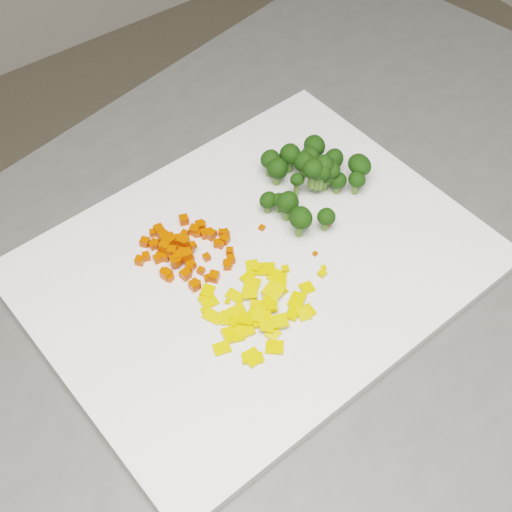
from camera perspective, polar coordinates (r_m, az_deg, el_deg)
counter_block at (r=1.21m, az=3.23°, el=-13.76°), size 1.25×0.99×0.90m
cutting_board at (r=0.81m, az=0.00°, el=-0.72°), size 0.51×0.41×0.01m
carrot_pile at (r=0.80m, az=-5.72°, el=0.87°), size 0.11×0.11×0.03m
pepper_pile at (r=0.76m, az=0.41°, el=-4.00°), size 0.13×0.13×0.02m
broccoli_pile at (r=0.85m, az=4.32°, el=6.27°), size 0.13×0.13×0.06m
carrot_cube_0 at (r=0.82m, az=-5.96°, el=0.76°), size 0.01×0.01×0.01m
carrot_cube_1 at (r=0.84m, az=-5.79°, el=2.90°), size 0.01×0.01×0.01m
carrot_cube_2 at (r=0.84m, az=-4.40°, el=2.45°), size 0.01×0.01×0.01m
carrot_cube_3 at (r=0.80m, az=-4.43°, el=-1.19°), size 0.01×0.01×0.01m
carrot_cube_4 at (r=0.81m, az=-5.42°, el=0.34°), size 0.01×0.01×0.01m
carrot_cube_5 at (r=0.81m, az=-2.11°, el=0.37°), size 0.01×0.01×0.01m
carrot_cube_6 at (r=0.82m, az=-5.57°, el=1.21°), size 0.01×0.01×0.01m
carrot_cube_7 at (r=0.80m, az=-5.34°, el=-0.95°), size 0.01×0.01×0.01m
carrot_cube_8 at (r=0.80m, az=-5.40°, el=-0.25°), size 0.01×0.01×0.01m
carrot_cube_9 at (r=0.80m, az=-5.23°, el=-0.75°), size 0.01×0.01×0.01m
carrot_cube_10 at (r=0.81m, az=-7.29°, el=1.30°), size 0.01×0.01×0.01m
carrot_cube_11 at (r=0.83m, az=-4.10°, el=1.79°), size 0.01×0.01×0.01m
carrot_cube_12 at (r=0.79m, az=-3.91°, el=-1.78°), size 0.01×0.01×0.01m
carrot_cube_13 at (r=0.82m, az=-8.24°, el=0.84°), size 0.01×0.01×0.01m
carrot_cube_14 at (r=0.84m, az=-8.26°, el=1.85°), size 0.01×0.01×0.01m
carrot_cube_15 at (r=0.82m, az=-6.35°, el=1.19°), size 0.01×0.01×0.01m
carrot_cube_16 at (r=0.81m, az=-6.91°, el=1.21°), size 0.01×0.01×0.01m
carrot_cube_17 at (r=0.81m, az=-7.74°, el=-0.05°), size 0.01×0.01×0.01m
carrot_cube_18 at (r=0.79m, az=-6.22°, el=-0.28°), size 0.01×0.01×0.01m
carrot_cube_19 at (r=0.83m, az=-4.50°, el=2.45°), size 0.01×0.01×0.01m
carrot_cube_20 at (r=0.80m, az=-5.94°, el=0.35°), size 0.01×0.01×0.01m
carrot_cube_21 at (r=0.83m, az=-3.66°, el=1.75°), size 0.01×0.01×0.01m
carrot_cube_22 at (r=0.80m, az=-2.30°, el=-0.77°), size 0.01×0.01×0.01m
carrot_cube_23 at (r=0.78m, az=-4.94°, el=-2.34°), size 0.01×0.01×0.01m
carrot_cube_24 at (r=0.82m, az=-2.86°, el=0.90°), size 0.01×0.01×0.01m
carrot_cube_25 at (r=0.84m, az=-7.77°, el=2.09°), size 0.01×0.01×0.01m
carrot_cube_26 at (r=0.79m, az=-6.93°, el=-1.74°), size 0.01×0.01×0.01m
carrot_cube_27 at (r=0.81m, az=-5.76°, el=1.11°), size 0.01×0.01×0.01m
carrot_cube_28 at (r=0.80m, az=-7.41°, el=-1.21°), size 0.01×0.01×0.01m
carrot_cube_29 at (r=0.81m, az=-7.30°, el=-0.03°), size 0.01×0.01×0.01m
carrot_cube_30 at (r=0.83m, az=-5.75°, el=1.79°), size 0.01×0.01×0.01m
carrot_cube_31 at (r=0.81m, az=-6.09°, el=1.28°), size 0.01×0.01×0.01m
carrot_cube_32 at (r=0.81m, az=-8.78°, el=-0.03°), size 0.01×0.01×0.01m
carrot_cube_33 at (r=0.81m, az=-9.29°, el=-0.36°), size 0.01×0.01×0.01m
carrot_cube_34 at (r=0.81m, az=-7.32°, el=0.77°), size 0.01×0.01×0.01m
carrot_cube_35 at (r=0.80m, az=-2.27°, el=-0.58°), size 0.01×0.01×0.01m
carrot_cube_36 at (r=0.82m, az=-7.04°, el=1.06°), size 0.01×0.01×0.01m
carrot_cube_37 at (r=0.82m, az=-2.47°, el=1.32°), size 0.01×0.01×0.01m
carrot_cube_38 at (r=0.83m, az=-2.79°, el=1.88°), size 0.01×0.01×0.01m
carrot_cube_39 at (r=0.81m, az=-5.06°, el=0.86°), size 0.01×0.01×0.01m
carrot_cube_40 at (r=0.81m, az=-5.59°, el=-0.14°), size 0.01×0.01×0.01m
carrot_cube_41 at (r=0.82m, az=-7.37°, el=0.58°), size 0.01×0.01×0.01m
carrot_cube_42 at (r=0.80m, az=-2.01°, el=-0.25°), size 0.01×0.01×0.01m
carrot_cube_43 at (r=0.83m, az=-6.85°, el=1.47°), size 0.01×0.01×0.01m
carrot_cube_44 at (r=0.80m, az=-5.55°, el=0.13°), size 0.01×0.01×0.01m
carrot_cube_45 at (r=0.79m, az=-7.17°, el=-1.47°), size 0.01×0.01×0.01m
carrot_cube_46 at (r=0.82m, az=-2.67°, el=1.35°), size 0.01×0.01×0.01m
carrot_cube_47 at (r=0.80m, az=-6.75°, el=0.39°), size 0.01×0.01×0.01m
carrot_cube_48 at (r=0.81m, az=-5.70°, el=1.18°), size 0.01×0.01×0.01m
carrot_cube_49 at (r=0.79m, az=-5.66°, el=-1.48°), size 0.01×0.01×0.01m
carrot_cube_50 at (r=0.82m, az=-7.63°, el=0.82°), size 0.01×0.01×0.01m
carrot_cube_51 at (r=0.81m, az=-3.97°, el=-0.09°), size 0.01×0.01×0.01m
carrot_cube_52 at (r=0.83m, az=-7.42°, el=1.68°), size 0.01×0.01×0.01m
carrot_cube_53 at (r=0.83m, az=-2.46°, el=1.87°), size 0.01×0.01×0.01m
carrot_cube_54 at (r=0.82m, az=-7.61°, el=0.23°), size 0.01×0.01×0.01m
carrot_cube_55 at (r=0.80m, az=-6.23°, el=-0.04°), size 0.01×0.01×0.01m
carrot_cube_56 at (r=0.83m, az=-6.45°, el=1.31°), size 0.01×0.01×0.01m
carrot_cube_57 at (r=0.81m, az=-5.83°, el=1.16°), size 0.01×0.01×0.01m
carrot_cube_58 at (r=0.83m, az=-4.95°, el=2.07°), size 0.01×0.01×0.01m
carrot_cube_59 at (r=0.82m, az=-3.14°, el=1.02°), size 0.01×0.01×0.01m
carrot_cube_60 at (r=0.80m, az=-6.51°, el=-0.41°), size 0.01×0.01×0.01m
carrot_cube_61 at (r=0.83m, az=-4.74°, el=1.81°), size 0.01×0.01×0.01m
carrot_cube_62 at (r=0.81m, az=-6.45°, el=0.24°), size 0.01×0.01×0.01m
carrot_cube_63 at (r=0.83m, az=-8.88°, el=1.11°), size 0.01×0.01×0.01m
carrot_cube_64 at (r=0.79m, az=-3.38°, el=-1.66°), size 0.01×0.01×0.01m
carrot_cube_65 at (r=0.81m, az=-7.88°, el=-0.22°), size 0.01×0.01×0.01m
carrot_cube_66 at (r=0.78m, az=-4.89°, el=-2.31°), size 0.01×0.01×0.01m
carrot_cube_67 at (r=0.82m, az=-8.11°, el=0.97°), size 0.01×0.01×0.01m
pepper_chunk_0 at (r=0.75m, az=0.89°, el=-5.69°), size 0.02×0.02×0.01m
pepper_chunk_1 at (r=0.77m, az=-0.52°, el=-3.06°), size 0.02×0.02×0.01m
pepper_chunk_2 at (r=0.77m, az=0.62°, el=-4.14°), size 0.02×0.02×0.01m
pepper_chunk_3 at (r=0.75m, az=-0.99°, el=-5.98°), size 0.02×0.02×0.01m
pepper_chunk_4 at (r=0.75m, az=1.88°, el=-5.24°), size 0.02×0.02×0.01m
pepper_chunk_5 at (r=0.79m, az=-0.67°, el=-1.71°), size 0.02×0.02×0.01m
pepper_chunk_6 at (r=0.78m, az=1.90°, el=-2.71°), size 0.01×0.02×0.01m
pepper_chunk_7 at (r=0.80m, az=-0.29°, el=-0.93°), size 0.02×0.02×0.01m
pepper_chunk_8 at (r=0.76m, az=-1.47°, el=-4.53°), size 0.02×0.02×0.01m
pepper_chunk_9 at (r=0.74m, az=1.50°, el=-7.33°), size 0.02×0.02×0.01m
pepper_chunk_10 at (r=0.77m, az=-1.64°, el=-3.25°), size 0.02×0.02×0.01m
pepper_chunk_11 at (r=0.77m, az=1.40°, el=-2.80°), size 0.03×0.03×0.01m
pepper_chunk_12 at (r=0.78m, az=-0.35°, el=-2.40°), size 0.03×0.03×0.01m
pepper_chunk_13 at (r=0.75m, az=0.70°, el=-5.02°), size 0.02×0.02×0.01m
pepper_chunk_14 at (r=0.76m, az=-1.31°, el=-5.20°), size 0.03×0.03×0.01m
pepper_chunk_15 at (r=0.76m, az=3.02°, el=-4.50°), size 0.02×0.02×0.01m
pepper_chunk_16 at (r=0.79m, az=1.48°, el=-1.56°), size 0.02×0.02×0.01m
pepper_chunk_17 at (r=0.75m, az=-0.82°, el=-5.07°), size 0.02×0.02×0.01m
pepper_chunk_18 at (r=0.76m, az=3.97°, el=-4.50°), size 0.02×0.02×0.00m
pepper_chunk_19 at (r=0.73m, az=-0.29°, el=-8.16°), size 0.03×0.02×0.01m
pepper_chunk_20 at (r=0.77m, az=-3.82°, el=-3.61°), size 0.02×0.02×0.01m
pepper_chunk_21 at (r=0.76m, az=0.26°, el=-5.00°), size 0.03×0.03×0.01m
pepper_chunk_22 at (r=0.76m, az=3.88°, el=-4.65°), size 0.02×0.02×0.01m
pepper_chunk_23 at (r=0.78m, az=-3.89°, el=-2.83°), size 0.02×0.02×0.01m
pepper_chunk_24 at (r=0.76m, az=-2.22°, el=-4.98°), size 0.02×0.02×0.01m
pepper_chunk_25 at (r=0.74m, az=-2.75°, el=-7.38°), size 0.02×0.02×0.00m
pepper_chunk_26 at (r=0.73m, az=-0.25°, el=-8.12°), size 0.02×0.02×0.01m
pepper_chunk_27 at (r=0.77m, az=3.30°, el=-3.58°), size 0.03×0.02×0.01m
pepper_chunk_28 at (r=0.76m, az=-3.47°, el=-4.86°), size 0.02×0.02×0.01m
pepper_chunk_29 at (r=0.76m, az=-1.47°, el=-5.23°), size 0.02×0.02×0.01m
pepper_chunk_30 at (r=0.77m, az=0.15°, el=-4.20°), size 0.03×0.03×0.01m
pepper_chunk_31 at (r=0.76m, az=1.13°, el=-3.84°), size 0.02×0.02×0.01m
pepper_chunk_32 at (r=0.75m, az=0.26°, el=-4.68°), size 0.02×0.02×0.01m
pepper_chunk_33 at (r=0.79m, az=1.84°, el=-2.05°), size 0.03×0.03×0.01m
pepper_chunk_34 at (r=0.75m, az=-2.26°, el=-6.25°), size 0.02×0.02×0.01m
pepper_chunk_35 at (r=0.80m, az=0.78°, el=-1.07°), size 0.03×0.03×0.01m
pepper_chunk_36 at (r=0.78m, az=4.08°, el=-2.56°), size 0.02×0.02×0.01m
pepper_chunk_37 at (r=0.75m, az=-1.65°, el=-6.42°), size 0.02×0.02×0.01m
pepper_chunk_38 at (r=0.75m, az=1.36°, el=-6.28°), size 0.02×0.02×0.01m
broccoli_floret_0 at (r=0.86m, az=3.26°, el=5.64°), size 0.02×0.02×0.03m
broccoli_floret_1 at (r=0.88m, az=3.79°, el=7.24°), size 0.04×0.04×0.04m
broccoli_floret_2 at (r=0.91m, az=4.62°, el=8.48°), size 0.04×0.04×0.03m
broccoli_floret_3 at (r=0.84m, az=0.93°, el=4.23°), size 0.03×0.03×0.03m
broccoli_floret_4 at (r=0.88m, az=8.14°, el=6.77°), size 0.04×0.04×0.04m
broccoli_floret_5 at (r=0.86m, az=5.88°, el=6.62°), size 0.03×0.03×0.03m
broccoli_floret_6 at (r=0.85m, az=4.89°, el=6.14°), size 0.03×0.03×0.03m
broccoli_floret_7 at (r=0.88m, az=1.10°, el=7.38°), size 0.04×0.04×0.04m
broccoli_floret_8 at (r=0.85m, az=4.52°, el=6.49°), size 0.04×0.04×0.04m
broccoli_floret_9 at (r=0.90m, az=4.23°, el=7.59°), size 0.03×0.03×0.03m
broccoli_floret_10 at (r=0.89m, az=2.69°, el=7.73°), size 0.04×0.04×0.04m
broccoli_floret_11 at (r=0.87m, az=1.66°, el=6.66°), size 0.04×0.04×0.04m
broccoli_floret_12 at (r=0.83m, az=5.56°, el=2.84°), size 0.03×0.03×0.03m
broccoli_floret_13 at (r=0.87m, az=7.98°, el=5.73°), size 0.03×0.03×0.03m
broccoli_floret_14 at (r=0.86m, az=5.32°, el=6.76°), size 0.04×0.04×0.04m
broccoli_floret_15 at (r=0.83m, az=2.48°, el=3.91°), size 0.04×0.04×0.04m
broccoli_floret_16 at (r=0.87m, az=5.55°, el=6.27°), size 0.04×0.04×0.04m
broccoli_floret_17 at (r=0.85m, az=5.20°, el=6.26°), size 0.03×0.03×0.04m
broccoli_floret_18 at (r=0.82m, az=3.51°, el=2.64°), size 0.04×0.04×0.04m
broccoli_floret_19 at (r=0.89m, az=4.28°, el=7.65°), size 0.03×0.03×0.03m
broccoli_floret_20 at (r=0.88m, az=5.58°, el=6.89°), size 0.03×0.03×0.03m
broccoli_floret_21 at (r=0.87m, az=6.52°, el=5.73°), size 0.03×0.03×0.03m
broccoli_floret_22 at (r=0.89m, az=2.51°, el=7.76°), size 0.03×0.03×0.04m
broccoli_floret_23 at (r=0.90m, az=6.18°, el=7.52°), size 0.03×0.03×0.03m
broccoli_floret_24 at (r=0.84m, az=1.82°, el=4.22°), size 0.02×0.02×0.03m
stray_bit_0 at (r=0.80m, az=2.35°, el=-1.05°), size 0.01×0.01×0.01m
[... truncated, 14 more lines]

